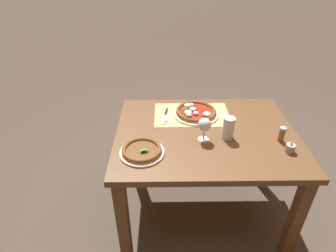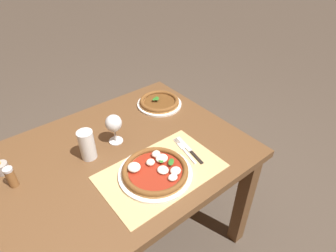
{
  "view_description": "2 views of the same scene",
  "coord_description": "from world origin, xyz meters",
  "px_view_note": "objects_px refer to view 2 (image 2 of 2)",
  "views": [
    {
      "loc": [
        0.27,
        1.5,
        1.76
      ],
      "look_at": [
        0.25,
        0.03,
        0.81
      ],
      "focal_mm": 30.0,
      "sensor_mm": 36.0,
      "label": 1
    },
    {
      "loc": [
        -0.44,
        -0.91,
        1.64
      ],
      "look_at": [
        0.24,
        -0.06,
        0.82
      ],
      "focal_mm": 30.0,
      "sensor_mm": 36.0,
      "label": 2
    }
  ],
  "objects_px": {
    "wine_glass": "(114,124)",
    "knife": "(189,150)",
    "fork": "(185,150)",
    "pizza_near": "(155,171)",
    "pint_glass": "(87,145)",
    "pepper_shaker": "(11,177)",
    "votive_candle": "(2,168)",
    "pizza_far": "(159,102)"
  },
  "relations": [
    {
      "from": "pizza_far",
      "to": "knife",
      "type": "xyz_separation_m",
      "value": [
        -0.14,
        -0.41,
        -0.01
      ]
    },
    {
      "from": "pizza_near",
      "to": "knife",
      "type": "relative_size",
      "value": 1.5
    },
    {
      "from": "pizza_near",
      "to": "knife",
      "type": "xyz_separation_m",
      "value": [
        0.22,
        0.02,
        -0.02
      ]
    },
    {
      "from": "pint_glass",
      "to": "fork",
      "type": "height_order",
      "value": "pint_glass"
    },
    {
      "from": "pint_glass",
      "to": "fork",
      "type": "xyz_separation_m",
      "value": [
        0.37,
        -0.25,
        -0.06
      ]
    },
    {
      "from": "votive_candle",
      "to": "knife",
      "type": "bearing_deg",
      "value": -29.18
    },
    {
      "from": "fork",
      "to": "pepper_shaker",
      "type": "relative_size",
      "value": 2.05
    },
    {
      "from": "votive_candle",
      "to": "pepper_shaker",
      "type": "relative_size",
      "value": 0.74
    },
    {
      "from": "pizza_near",
      "to": "pepper_shaker",
      "type": "relative_size",
      "value": 3.31
    },
    {
      "from": "pizza_near",
      "to": "pizza_far",
      "type": "height_order",
      "value": "pizza_near"
    },
    {
      "from": "pizza_far",
      "to": "pint_glass",
      "type": "relative_size",
      "value": 1.8
    },
    {
      "from": "knife",
      "to": "pepper_shaker",
      "type": "height_order",
      "value": "pepper_shaker"
    },
    {
      "from": "wine_glass",
      "to": "pint_glass",
      "type": "distance_m",
      "value": 0.16
    },
    {
      "from": "pizza_near",
      "to": "pint_glass",
      "type": "bearing_deg",
      "value": 121.18
    },
    {
      "from": "wine_glass",
      "to": "pepper_shaker",
      "type": "distance_m",
      "value": 0.48
    },
    {
      "from": "wine_glass",
      "to": "fork",
      "type": "xyz_separation_m",
      "value": [
        0.22,
        -0.27,
        -0.1
      ]
    },
    {
      "from": "pizza_near",
      "to": "wine_glass",
      "type": "bearing_deg",
      "value": 93.4
    },
    {
      "from": "knife",
      "to": "votive_candle",
      "type": "xyz_separation_m",
      "value": [
        -0.73,
        0.41,
        0.02
      ]
    },
    {
      "from": "pizza_far",
      "to": "pizza_near",
      "type": "bearing_deg",
      "value": -129.22
    },
    {
      "from": "pizza_near",
      "to": "fork",
      "type": "height_order",
      "value": "pizza_near"
    },
    {
      "from": "votive_candle",
      "to": "pizza_far",
      "type": "bearing_deg",
      "value": 0.33
    },
    {
      "from": "pizza_far",
      "to": "fork",
      "type": "distance_m",
      "value": 0.43
    },
    {
      "from": "fork",
      "to": "pepper_shaker",
      "type": "distance_m",
      "value": 0.75
    },
    {
      "from": "pizza_far",
      "to": "knife",
      "type": "relative_size",
      "value": 1.22
    },
    {
      "from": "pizza_near",
      "to": "votive_candle",
      "type": "height_order",
      "value": "votive_candle"
    },
    {
      "from": "pizza_near",
      "to": "knife",
      "type": "height_order",
      "value": "pizza_near"
    },
    {
      "from": "pizza_far",
      "to": "wine_glass",
      "type": "relative_size",
      "value": 1.69
    },
    {
      "from": "pizza_near",
      "to": "pepper_shaker",
      "type": "bearing_deg",
      "value": 146.99
    },
    {
      "from": "wine_glass",
      "to": "pizza_far",
      "type": "bearing_deg",
      "value": 19.33
    },
    {
      "from": "wine_glass",
      "to": "pepper_shaker",
      "type": "height_order",
      "value": "wine_glass"
    },
    {
      "from": "pizza_near",
      "to": "fork",
      "type": "relative_size",
      "value": 1.61
    },
    {
      "from": "wine_glass",
      "to": "pepper_shaker",
      "type": "xyz_separation_m",
      "value": [
        -0.48,
        0.02,
        -0.06
      ]
    },
    {
      "from": "fork",
      "to": "knife",
      "type": "relative_size",
      "value": 0.93
    },
    {
      "from": "pizza_far",
      "to": "pint_glass",
      "type": "xyz_separation_m",
      "value": [
        -0.53,
        -0.15,
        0.05
      ]
    },
    {
      "from": "pizza_near",
      "to": "pint_glass",
      "type": "distance_m",
      "value": 0.34
    },
    {
      "from": "pint_glass",
      "to": "votive_candle",
      "type": "distance_m",
      "value": 0.37
    },
    {
      "from": "pepper_shaker",
      "to": "pizza_near",
      "type": "bearing_deg",
      "value": -33.01
    },
    {
      "from": "pizza_far",
      "to": "wine_glass",
      "type": "xyz_separation_m",
      "value": [
        -0.37,
        -0.13,
        0.09
      ]
    },
    {
      "from": "pint_glass",
      "to": "votive_candle",
      "type": "bearing_deg",
      "value": 156.68
    },
    {
      "from": "fork",
      "to": "votive_candle",
      "type": "xyz_separation_m",
      "value": [
        -0.71,
        0.4,
        0.02
      ]
    },
    {
      "from": "wine_glass",
      "to": "knife",
      "type": "xyz_separation_m",
      "value": [
        0.24,
        -0.28,
        -0.1
      ]
    },
    {
      "from": "fork",
      "to": "pepper_shaker",
      "type": "bearing_deg",
      "value": 157.45
    }
  ]
}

